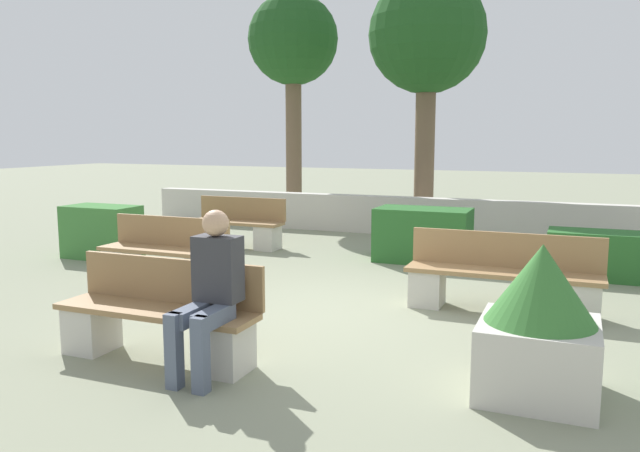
{
  "coord_description": "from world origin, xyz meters",
  "views": [
    {
      "loc": [
        2.53,
        -6.21,
        1.94
      ],
      "look_at": [
        -0.24,
        0.5,
        0.9
      ],
      "focal_mm": 35.0,
      "sensor_mm": 36.0,
      "label": 1
    }
  ],
  "objects_px": {
    "bench_back": "(502,281)",
    "tree_leftmost": "(293,45)",
    "bench_left_side": "(237,228)",
    "bench_right_side": "(164,258)",
    "person_seated_man": "(210,285)",
    "tree_center_left": "(427,39)",
    "bench_front": "(158,322)",
    "planter_corner_left": "(539,323)"
  },
  "relations": [
    {
      "from": "planter_corner_left",
      "to": "tree_leftmost",
      "type": "relative_size",
      "value": 0.22
    },
    {
      "from": "bench_back",
      "to": "tree_center_left",
      "type": "relative_size",
      "value": 0.41
    },
    {
      "from": "bench_right_side",
      "to": "tree_leftmost",
      "type": "bearing_deg",
      "value": 97.62
    },
    {
      "from": "planter_corner_left",
      "to": "tree_leftmost",
      "type": "bearing_deg",
      "value": 124.47
    },
    {
      "from": "bench_front",
      "to": "tree_center_left",
      "type": "relative_size",
      "value": 0.36
    },
    {
      "from": "bench_back",
      "to": "tree_leftmost",
      "type": "relative_size",
      "value": 0.4
    },
    {
      "from": "bench_back",
      "to": "bench_left_side",
      "type": "bearing_deg",
      "value": 147.2
    },
    {
      "from": "person_seated_man",
      "to": "planter_corner_left",
      "type": "bearing_deg",
      "value": 13.27
    },
    {
      "from": "person_seated_man",
      "to": "tree_leftmost",
      "type": "bearing_deg",
      "value": 110.97
    },
    {
      "from": "bench_left_side",
      "to": "bench_right_side",
      "type": "height_order",
      "value": "same"
    },
    {
      "from": "bench_left_side",
      "to": "planter_corner_left",
      "type": "distance_m",
      "value": 7.13
    },
    {
      "from": "planter_corner_left",
      "to": "bench_left_side",
      "type": "bearing_deg",
      "value": 138.25
    },
    {
      "from": "bench_back",
      "to": "person_seated_man",
      "type": "xyz_separation_m",
      "value": [
        -1.98,
        -2.85,
        0.41
      ]
    },
    {
      "from": "person_seated_man",
      "to": "bench_left_side",
      "type": "bearing_deg",
      "value": 117.91
    },
    {
      "from": "bench_front",
      "to": "planter_corner_left",
      "type": "relative_size",
      "value": 1.61
    },
    {
      "from": "bench_left_side",
      "to": "person_seated_man",
      "type": "distance_m",
      "value": 6.05
    },
    {
      "from": "bench_left_side",
      "to": "tree_leftmost",
      "type": "height_order",
      "value": "tree_leftmost"
    },
    {
      "from": "bench_back",
      "to": "person_seated_man",
      "type": "height_order",
      "value": "person_seated_man"
    },
    {
      "from": "bench_right_side",
      "to": "bench_left_side",
      "type": "bearing_deg",
      "value": 96.56
    },
    {
      "from": "bench_right_side",
      "to": "tree_leftmost",
      "type": "xyz_separation_m",
      "value": [
        -1.29,
        6.97,
        3.75
      ]
    },
    {
      "from": "bench_left_side",
      "to": "tree_center_left",
      "type": "bearing_deg",
      "value": 47.08
    },
    {
      "from": "bench_right_side",
      "to": "bench_back",
      "type": "xyz_separation_m",
      "value": [
        4.35,
        0.27,
        0.01
      ]
    },
    {
      "from": "bench_back",
      "to": "person_seated_man",
      "type": "distance_m",
      "value": 3.49
    },
    {
      "from": "bench_left_side",
      "to": "tree_leftmost",
      "type": "xyz_separation_m",
      "value": [
        -0.83,
        4.21,
        3.75
      ]
    },
    {
      "from": "bench_front",
      "to": "bench_left_side",
      "type": "height_order",
      "value": "same"
    },
    {
      "from": "bench_left_side",
      "to": "tree_center_left",
      "type": "xyz_separation_m",
      "value": [
        2.53,
        3.46,
        3.59
      ]
    },
    {
      "from": "bench_front",
      "to": "bench_left_side",
      "type": "relative_size",
      "value": 1.1
    },
    {
      "from": "planter_corner_left",
      "to": "tree_center_left",
      "type": "height_order",
      "value": "tree_center_left"
    },
    {
      "from": "bench_back",
      "to": "tree_leftmost",
      "type": "xyz_separation_m",
      "value": [
        -5.64,
        6.7,
        3.74
      ]
    },
    {
      "from": "person_seated_man",
      "to": "tree_center_left",
      "type": "xyz_separation_m",
      "value": [
        -0.29,
        8.8,
        3.17
      ]
    },
    {
      "from": "person_seated_man",
      "to": "tree_center_left",
      "type": "bearing_deg",
      "value": 91.9
    },
    {
      "from": "bench_right_side",
      "to": "tree_center_left",
      "type": "distance_m",
      "value": 7.48
    },
    {
      "from": "bench_right_side",
      "to": "bench_back",
      "type": "relative_size",
      "value": 0.85
    },
    {
      "from": "bench_left_side",
      "to": "bench_back",
      "type": "bearing_deg",
      "value": -34.09
    },
    {
      "from": "bench_right_side",
      "to": "tree_center_left",
      "type": "bearing_deg",
      "value": 68.68
    },
    {
      "from": "tree_center_left",
      "to": "bench_left_side",
      "type": "bearing_deg",
      "value": -126.18
    },
    {
      "from": "planter_corner_left",
      "to": "tree_center_left",
      "type": "relative_size",
      "value": 0.22
    },
    {
      "from": "bench_front",
      "to": "bench_right_side",
      "type": "distance_m",
      "value": 2.99
    },
    {
      "from": "bench_right_side",
      "to": "bench_back",
      "type": "distance_m",
      "value": 4.36
    },
    {
      "from": "bench_front",
      "to": "bench_right_side",
      "type": "height_order",
      "value": "same"
    },
    {
      "from": "tree_leftmost",
      "to": "tree_center_left",
      "type": "bearing_deg",
      "value": -12.51
    },
    {
      "from": "bench_back",
      "to": "tree_leftmost",
      "type": "bearing_deg",
      "value": 124.66
    }
  ]
}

